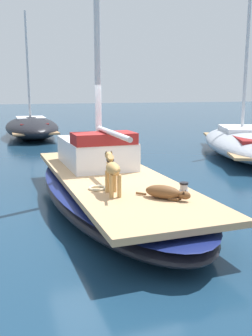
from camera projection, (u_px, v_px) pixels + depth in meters
ground_plane at (111, 206)px, 8.02m from camera, size 120.00×120.00×0.00m
sailboat_main at (111, 190)px, 7.96m from camera, size 2.70×7.30×0.66m
mast_main at (99, 8)px, 7.90m from camera, size 0.14×2.27×7.53m
cabin_house at (96, 151)px, 8.85m from camera, size 1.46×2.25×0.84m
dog_tan at (112, 170)px, 6.39m from camera, size 0.26×0.94×0.70m
dog_brown at (165, 192)px, 6.18m from camera, size 0.72×0.74×0.22m
deck_winch at (184, 189)px, 6.43m from camera, size 0.16×0.16×0.21m
coiled_rope at (97, 188)px, 6.78m from camera, size 0.32×0.32×0.04m
moored_boat_far_astern at (32, 127)px, 19.36m from camera, size 2.59×6.16×6.23m
moored_boat_starboard_side at (246, 142)px, 13.99m from camera, size 5.35×7.91×5.83m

